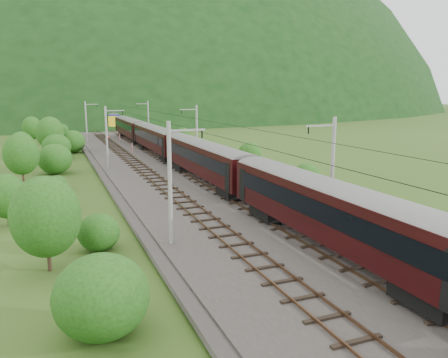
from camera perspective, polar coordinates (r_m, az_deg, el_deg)
name	(u,v)px	position (r m, az deg, el deg)	size (l,w,h in m)	color
ground	(256,236)	(31.34, 4.24, -7.48)	(600.00, 600.00, 0.00)	#344E18
railbed	(209,202)	(40.15, -2.03, -3.02)	(14.00, 220.00, 0.30)	#38332D
track_left	(183,202)	(39.37, -5.33, -3.02)	(2.40, 220.00, 0.27)	brown
track_right	(233,197)	(40.94, 1.13, -2.42)	(2.40, 220.00, 0.27)	brown
catenary_left	(107,135)	(59.30, -15.01, 5.52)	(2.54, 192.28, 8.00)	gray
catenary_right	(196,132)	(61.95, -3.65, 6.11)	(2.54, 192.28, 8.00)	gray
overhead_wires	(208,126)	(39.01, -2.10, 6.92)	(4.83, 198.00, 0.03)	black
mountain_main	(70,109)	(287.09, -19.42, 8.65)	(504.00, 360.00, 244.00)	black
train	(177,142)	(58.14, -6.21, 4.79)	(3.00, 144.59, 5.22)	black
hazard_post_near	(132,148)	(73.87, -11.88, 4.04)	(0.16, 0.16, 1.51)	red
hazard_post_far	(120,137)	(91.29, -13.46, 5.31)	(0.16, 0.16, 1.51)	red
signal	(108,141)	(80.08, -14.90, 4.79)	(0.23, 0.23, 2.10)	black
vegetation_left	(47,171)	(46.28, -22.07, 0.94)	(12.94, 144.18, 6.23)	#1C4512
vegetation_right	(325,181)	(44.79, 13.00, -0.22)	(6.14, 104.82, 3.03)	#1C4512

